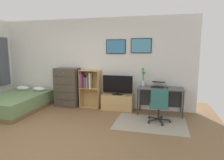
{
  "coord_description": "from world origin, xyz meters",
  "views": [
    {
      "loc": [
        2.13,
        -3.37,
        1.77
      ],
      "look_at": [
        0.85,
        1.5,
        0.99
      ],
      "focal_mm": 31.71,
      "sensor_mm": 36.0,
      "label": 1
    }
  ],
  "objects_px": {
    "office_chair": "(159,105)",
    "bamboo_vase": "(143,78)",
    "bookshelf": "(89,86)",
    "laptop": "(158,85)",
    "dresser": "(67,87)",
    "desk": "(160,92)",
    "tv_stand": "(118,102)",
    "bed": "(16,102)",
    "television": "(117,85)",
    "computer_mouse": "(167,87)"
  },
  "relations": [
    {
      "from": "office_chair",
      "to": "bamboo_vase",
      "type": "xyz_separation_m",
      "value": [
        -0.48,
        0.91,
        0.51
      ]
    },
    {
      "from": "bookshelf",
      "to": "laptop",
      "type": "distance_m",
      "value": 2.08
    },
    {
      "from": "dresser",
      "to": "desk",
      "type": "distance_m",
      "value": 2.84
    },
    {
      "from": "tv_stand",
      "to": "dresser",
      "type": "bearing_deg",
      "value": -179.47
    },
    {
      "from": "bed",
      "to": "bookshelf",
      "type": "distance_m",
      "value": 2.18
    },
    {
      "from": "television",
      "to": "dresser",
      "type": "bearing_deg",
      "value": 179.74
    },
    {
      "from": "tv_stand",
      "to": "bookshelf",
      "type": "bearing_deg",
      "value": 176.87
    },
    {
      "from": "laptop",
      "to": "bamboo_vase",
      "type": "bearing_deg",
      "value": 173.71
    },
    {
      "from": "desk",
      "to": "laptop",
      "type": "distance_m",
      "value": 0.21
    },
    {
      "from": "tv_stand",
      "to": "bamboo_vase",
      "type": "xyz_separation_m",
      "value": [
        0.73,
        0.09,
        0.74
      ]
    },
    {
      "from": "desk",
      "to": "laptop",
      "type": "bearing_deg",
      "value": 168.18
    },
    {
      "from": "bookshelf",
      "to": "computer_mouse",
      "type": "distance_m",
      "value": 2.33
    },
    {
      "from": "dresser",
      "to": "tv_stand",
      "type": "relative_size",
      "value": 1.31
    },
    {
      "from": "dresser",
      "to": "bed",
      "type": "bearing_deg",
      "value": -147.82
    },
    {
      "from": "bed",
      "to": "television",
      "type": "distance_m",
      "value": 3.03
    },
    {
      "from": "bed",
      "to": "tv_stand",
      "type": "height_order",
      "value": "bed"
    },
    {
      "from": "dresser",
      "to": "tv_stand",
      "type": "xyz_separation_m",
      "value": [
        1.61,
        0.02,
        -0.37
      ]
    },
    {
      "from": "laptop",
      "to": "bamboo_vase",
      "type": "relative_size",
      "value": 0.83
    },
    {
      "from": "office_chair",
      "to": "laptop",
      "type": "xyz_separation_m",
      "value": [
        -0.06,
        0.82,
        0.34
      ]
    },
    {
      "from": "dresser",
      "to": "computer_mouse",
      "type": "distance_m",
      "value": 3.02
    },
    {
      "from": "bookshelf",
      "to": "office_chair",
      "type": "distance_m",
      "value": 2.32
    },
    {
      "from": "tv_stand",
      "to": "television",
      "type": "bearing_deg",
      "value": -90.0
    },
    {
      "from": "bookshelf",
      "to": "tv_stand",
      "type": "height_order",
      "value": "bookshelf"
    },
    {
      "from": "bookshelf",
      "to": "office_chair",
      "type": "relative_size",
      "value": 1.33
    },
    {
      "from": "office_chair",
      "to": "bed",
      "type": "bearing_deg",
      "value": 177.34
    },
    {
      "from": "television",
      "to": "bamboo_vase",
      "type": "bearing_deg",
      "value": 9.0
    },
    {
      "from": "tv_stand",
      "to": "computer_mouse",
      "type": "height_order",
      "value": "computer_mouse"
    },
    {
      "from": "dresser",
      "to": "computer_mouse",
      "type": "xyz_separation_m",
      "value": [
        3.01,
        -0.09,
        0.16
      ]
    },
    {
      "from": "bookshelf",
      "to": "laptop",
      "type": "height_order",
      "value": "bookshelf"
    },
    {
      "from": "office_chair",
      "to": "bamboo_vase",
      "type": "distance_m",
      "value": 1.15
    },
    {
      "from": "bookshelf",
      "to": "bamboo_vase",
      "type": "height_order",
      "value": "bamboo_vase"
    },
    {
      "from": "television",
      "to": "laptop",
      "type": "xyz_separation_m",
      "value": [
        1.15,
        0.02,
        0.06
      ]
    },
    {
      "from": "bookshelf",
      "to": "laptop",
      "type": "bearing_deg",
      "value": -1.41
    },
    {
      "from": "television",
      "to": "computer_mouse",
      "type": "height_order",
      "value": "television"
    },
    {
      "from": "dresser",
      "to": "tv_stand",
      "type": "distance_m",
      "value": 1.66
    },
    {
      "from": "bookshelf",
      "to": "television",
      "type": "distance_m",
      "value": 0.93
    },
    {
      "from": "bed",
      "to": "computer_mouse",
      "type": "distance_m",
      "value": 4.36
    },
    {
      "from": "desk",
      "to": "bamboo_vase",
      "type": "relative_size",
      "value": 2.39
    },
    {
      "from": "bed",
      "to": "desk",
      "type": "xyz_separation_m",
      "value": [
        4.1,
        0.79,
        0.37
      ]
    },
    {
      "from": "tv_stand",
      "to": "television",
      "type": "distance_m",
      "value": 0.51
    },
    {
      "from": "bed",
      "to": "desk",
      "type": "bearing_deg",
      "value": 8.93
    },
    {
      "from": "bookshelf",
      "to": "computer_mouse",
      "type": "xyz_separation_m",
      "value": [
        2.32,
        -0.16,
        0.09
      ]
    },
    {
      "from": "bookshelf",
      "to": "television",
      "type": "bearing_deg",
      "value": -4.5
    },
    {
      "from": "desk",
      "to": "computer_mouse",
      "type": "xyz_separation_m",
      "value": [
        0.18,
        -0.09,
        0.15
      ]
    },
    {
      "from": "dresser",
      "to": "bamboo_vase",
      "type": "height_order",
      "value": "bamboo_vase"
    },
    {
      "from": "desk",
      "to": "bamboo_vase",
      "type": "distance_m",
      "value": 0.62
    },
    {
      "from": "bed",
      "to": "dresser",
      "type": "relative_size",
      "value": 1.73
    },
    {
      "from": "laptop",
      "to": "bamboo_vase",
      "type": "height_order",
      "value": "bamboo_vase"
    },
    {
      "from": "laptop",
      "to": "tv_stand",
      "type": "bearing_deg",
      "value": -173.77
    },
    {
      "from": "dresser",
      "to": "office_chair",
      "type": "distance_m",
      "value": 2.94
    }
  ]
}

